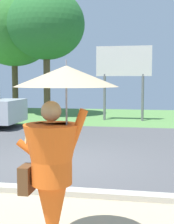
% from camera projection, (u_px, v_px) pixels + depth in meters
% --- Properties ---
extents(ground_plane, '(40.00, 22.00, 0.20)m').
position_uv_depth(ground_plane, '(83.00, 141.00, 10.39)').
color(ground_plane, '#4C4C4F').
extents(monk_pedestrian, '(1.12, 1.10, 2.13)m').
position_uv_depth(monk_pedestrian, '(56.00, 153.00, 3.46)').
color(monk_pedestrian, '#E55B19').
rests_on(monk_pedestrian, ground_plane).
extents(roadside_billboard, '(2.60, 0.12, 3.50)m').
position_uv_depth(roadside_billboard, '(124.00, 66.00, 15.14)').
color(roadside_billboard, slate).
rests_on(roadside_billboard, ground_plane).
extents(tree_left_far, '(4.07, 4.07, 6.69)m').
position_uv_depth(tree_left_far, '(46.00, 25.00, 16.99)').
color(tree_left_far, brown).
rests_on(tree_left_far, ground_plane).
extents(tree_center_back, '(5.09, 5.09, 7.37)m').
position_uv_depth(tree_center_back, '(14.00, 27.00, 19.22)').
color(tree_center_back, brown).
rests_on(tree_center_back, ground_plane).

